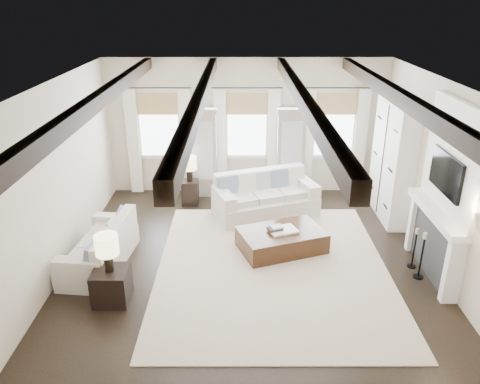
{
  "coord_description": "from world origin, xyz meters",
  "views": [
    {
      "loc": [
        -0.17,
        -6.96,
        4.48
      ],
      "look_at": [
        -0.16,
        0.91,
        1.15
      ],
      "focal_mm": 35.0,
      "sensor_mm": 36.0,
      "label": 1
    }
  ],
  "objects_px": {
    "sofa_back": "(265,198)",
    "side_table_back": "(190,192)",
    "ottoman": "(281,240)",
    "sofa_left": "(102,249)",
    "side_table_front": "(112,285)"
  },
  "relations": [
    {
      "from": "ottoman",
      "to": "sofa_back",
      "type": "bearing_deg",
      "value": 78.72
    },
    {
      "from": "ottoman",
      "to": "side_table_front",
      "type": "bearing_deg",
      "value": -170.33
    },
    {
      "from": "sofa_left",
      "to": "side_table_back",
      "type": "xyz_separation_m",
      "value": [
        1.3,
        2.69,
        -0.04
      ]
    },
    {
      "from": "sofa_back",
      "to": "side_table_back",
      "type": "bearing_deg",
      "value": 161.85
    },
    {
      "from": "ottoman",
      "to": "side_table_front",
      "type": "xyz_separation_m",
      "value": [
        -2.8,
        -1.59,
        0.07
      ]
    },
    {
      "from": "sofa_left",
      "to": "ottoman",
      "type": "relative_size",
      "value": 1.27
    },
    {
      "from": "sofa_back",
      "to": "ottoman",
      "type": "height_order",
      "value": "sofa_back"
    },
    {
      "from": "ottoman",
      "to": "side_table_front",
      "type": "distance_m",
      "value": 3.22
    },
    {
      "from": "sofa_left",
      "to": "side_table_back",
      "type": "bearing_deg",
      "value": 64.21
    },
    {
      "from": "sofa_back",
      "to": "side_table_front",
      "type": "bearing_deg",
      "value": -128.69
    },
    {
      "from": "sofa_back",
      "to": "side_table_front",
      "type": "distance_m",
      "value": 4.09
    },
    {
      "from": "side_table_front",
      "to": "side_table_back",
      "type": "height_order",
      "value": "side_table_back"
    },
    {
      "from": "sofa_back",
      "to": "side_table_back",
      "type": "xyz_separation_m",
      "value": [
        -1.69,
        0.55,
        -0.1
      ]
    },
    {
      "from": "side_table_back",
      "to": "sofa_back",
      "type": "bearing_deg",
      "value": -18.15
    },
    {
      "from": "sofa_back",
      "to": "sofa_left",
      "type": "height_order",
      "value": "sofa_back"
    }
  ]
}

